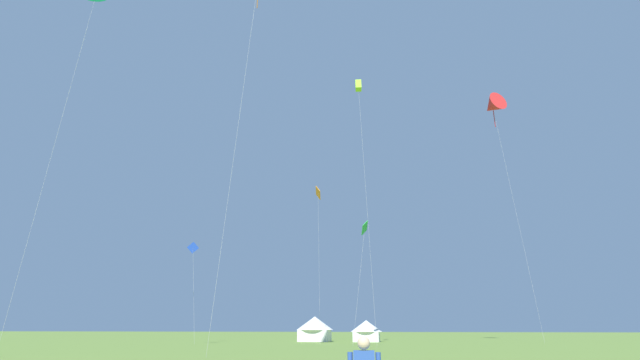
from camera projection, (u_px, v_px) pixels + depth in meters
kite_blue_diamond at (193, 250)px, 57.49m from camera, size 2.65×1.72×12.42m
kite_lime_box at (358, 87)px, 54.86m from camera, size 1.62×2.46×30.96m
kite_red_delta at (493, 106)px, 65.92m from camera, size 4.15×4.18×34.70m
kite_green_diamond at (365, 229)px, 52.95m from camera, size 1.98×2.58×14.04m
kite_orange_diamond at (318, 195)px, 63.88m from camera, size 0.96×1.98×21.25m
festival_tent_right at (315, 328)px, 62.42m from camera, size 5.13×5.13×3.33m
festival_tent_left at (366, 330)px, 61.11m from camera, size 4.33×4.33×2.81m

